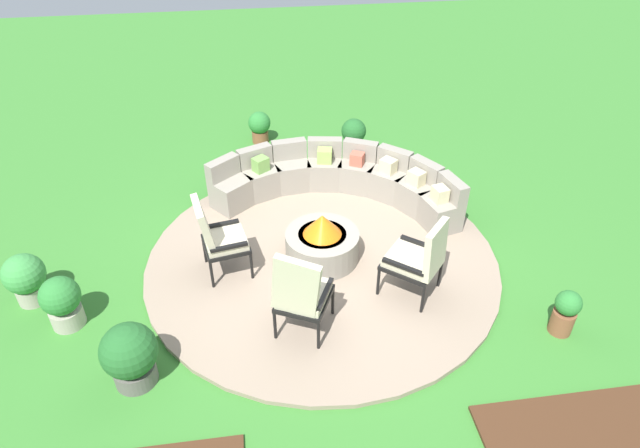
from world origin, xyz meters
TOP-DOWN VIEW (x-y plane):
  - ground_plane at (0.00, 0.00)m, footprint 24.00×24.00m
  - patio_circle at (0.00, 0.00)m, footprint 4.49×4.49m
  - fire_pit at (0.00, 0.00)m, footprint 0.93×0.93m
  - curved_stone_bench at (0.45, 1.35)m, footprint 3.44×1.84m
  - lounge_chair_front_left at (-1.27, -0.08)m, footprint 0.66×0.63m
  - lounge_chair_front_right at (-0.40, -1.22)m, footprint 0.73×0.77m
  - lounge_chair_back_left at (1.00, -0.80)m, footprint 0.81×0.81m
  - potted_plant_0 at (0.92, 2.67)m, footprint 0.41×0.41m
  - potted_plant_1 at (-2.99, -0.68)m, footprint 0.44×0.44m
  - potted_plant_2 at (-2.14, -1.59)m, footprint 0.56×0.56m
  - potted_plant_3 at (-0.61, 3.40)m, footprint 0.39×0.39m
  - potted_plant_4 at (-3.50, -0.23)m, footprint 0.48×0.48m
  - potted_plant_5 at (2.45, -1.57)m, footprint 0.28×0.28m

SIDE VIEW (x-z plane):
  - ground_plane at x=0.00m, z-range 0.00..0.00m
  - patio_circle at x=0.00m, z-range 0.00..0.06m
  - potted_plant_5 at x=2.45m, z-range 0.02..0.58m
  - potted_plant_3 at x=-0.61m, z-range 0.03..0.59m
  - fire_pit at x=0.00m, z-range -0.02..0.64m
  - potted_plant_1 at x=-2.99m, z-range 0.03..0.67m
  - curved_stone_bench at x=0.45m, z-range 0.00..0.71m
  - potted_plant_4 at x=-3.50m, z-range 0.03..0.68m
  - potted_plant_0 at x=0.92m, z-range 0.03..0.70m
  - potted_plant_2 at x=-2.14m, z-range 0.02..0.74m
  - lounge_chair_back_left at x=1.00m, z-range 0.08..1.12m
  - lounge_chair_front_left at x=-1.27m, z-range 0.09..1.14m
  - lounge_chair_front_right at x=-0.40m, z-range 0.05..1.22m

